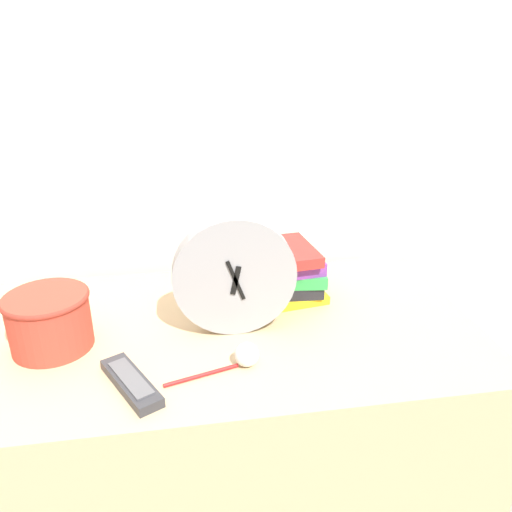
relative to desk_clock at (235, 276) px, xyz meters
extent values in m
cube|color=silver|center=(-0.05, 0.41, 0.36)|extent=(6.00, 0.04, 2.40)
cube|color=tan|center=(-0.05, 0.02, -0.49)|extent=(1.21, 0.63, 0.70)
cylinder|color=#99999E|center=(0.00, 0.00, 0.00)|extent=(0.27, 0.04, 0.27)
cylinder|color=white|center=(0.00, -0.01, 0.00)|extent=(0.24, 0.01, 0.24)
cube|color=black|center=(0.00, -0.02, 0.00)|extent=(0.02, 0.01, 0.07)
cube|color=black|center=(0.00, -0.02, 0.00)|extent=(0.04, 0.01, 0.09)
cylinder|color=black|center=(0.00, -0.02, 0.00)|extent=(0.01, 0.01, 0.01)
cube|color=yellow|center=(0.13, 0.12, -0.12)|extent=(0.23, 0.15, 0.02)
cube|color=#232328|center=(0.13, 0.15, -0.10)|extent=(0.21, 0.16, 0.03)
cube|color=green|center=(0.12, 0.14, -0.07)|extent=(0.25, 0.15, 0.03)
cube|color=#7A3899|center=(0.12, 0.13, -0.04)|extent=(0.23, 0.16, 0.03)
cube|color=red|center=(0.10, 0.13, -0.01)|extent=(0.23, 0.20, 0.03)
cylinder|color=#C63D2D|center=(-0.39, 0.00, -0.07)|extent=(0.17, 0.17, 0.12)
torus|color=#9F3024|center=(-0.39, 0.00, -0.02)|extent=(0.18, 0.18, 0.01)
cube|color=#333338|center=(-0.22, -0.17, -0.12)|extent=(0.13, 0.18, 0.02)
cube|color=#59595E|center=(-0.22, -0.17, -0.11)|extent=(0.09, 0.14, 0.00)
sphere|color=white|center=(0.01, -0.14, -0.11)|extent=(0.05, 0.05, 0.05)
cylinder|color=#B21E1E|center=(-0.09, -0.16, -0.13)|extent=(0.15, 0.05, 0.01)
camera|label=1|loc=(-0.11, -0.97, 0.47)|focal=35.00mm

